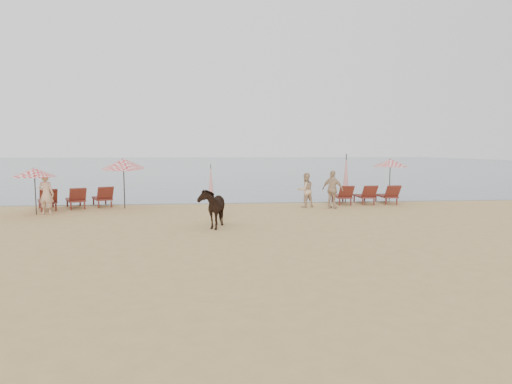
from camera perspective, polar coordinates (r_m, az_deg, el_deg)
ground at (r=12.84m, az=2.20°, el=-7.08°), size 120.00×120.00×0.00m
sea at (r=92.47m, az=-4.57°, el=3.86°), size 160.00×140.00×0.06m
lounger_cluster_left at (r=22.41m, az=-22.85°, el=-0.79°), size 3.73×3.08×0.71m
lounger_cluster_right at (r=23.06m, az=14.40°, el=-0.37°), size 3.17×1.88×0.70m
umbrella_open_left_a at (r=20.91m, az=-27.45°, el=2.33°), size 1.81×1.81×2.06m
umbrella_open_left_b at (r=21.60m, az=-17.25°, el=3.65°), size 1.97×2.01×2.51m
umbrella_open_right at (r=25.12m, az=17.47°, el=3.72°), size 1.91×1.91×2.34m
umbrella_closed_left at (r=22.74m, az=-6.04°, el=1.71°), size 0.25×0.25×2.09m
umbrella_closed_right at (r=23.55m, az=11.91°, el=2.55°), size 0.32×0.32×2.61m
cow at (r=15.70m, az=-5.83°, el=-2.04°), size 1.08×1.85×1.47m
beachgoer_left at (r=20.80m, az=-26.18°, el=-0.25°), size 0.72×0.52×1.81m
beachgoer_right_a at (r=21.21m, az=6.63°, el=0.25°), size 0.98×0.86×1.70m
beachgoer_right_b at (r=20.93m, az=10.19°, el=0.33°), size 1.11×1.05×1.85m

